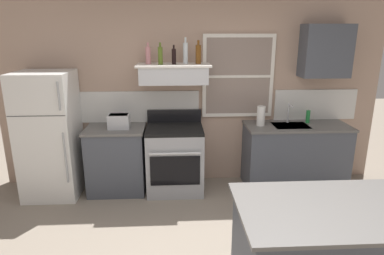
{
  "coord_description": "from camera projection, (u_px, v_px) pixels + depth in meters",
  "views": [
    {
      "loc": [
        -0.25,
        -2.49,
        2.18
      ],
      "look_at": [
        -0.05,
        1.2,
        1.1
      ],
      "focal_mm": 31.48,
      "sensor_mm": 36.0,
      "label": 1
    }
  ],
  "objects": [
    {
      "name": "back_wall",
      "position": [
        194.0,
        90.0,
        4.76
      ],
      "size": [
        5.4,
        0.11,
        2.7
      ],
      "color": "tan",
      "rests_on": "ground_plane"
    },
    {
      "name": "refrigerator",
      "position": [
        50.0,
        135.0,
        4.44
      ],
      "size": [
        0.7,
        0.72,
        1.67
      ],
      "color": "white",
      "rests_on": "ground_plane"
    },
    {
      "name": "counter_left_of_stove",
      "position": [
        117.0,
        159.0,
        4.65
      ],
      "size": [
        0.79,
        0.63,
        0.91
      ],
      "color": "#474C56",
      "rests_on": "ground_plane"
    },
    {
      "name": "toaster",
      "position": [
        119.0,
        121.0,
        4.46
      ],
      "size": [
        0.3,
        0.2,
        0.19
      ],
      "color": "silver",
      "rests_on": "counter_left_of_stove"
    },
    {
      "name": "stove_range",
      "position": [
        175.0,
        158.0,
        4.65
      ],
      "size": [
        0.76,
        0.69,
        1.09
      ],
      "color": "#9EA0A5",
      "rests_on": "ground_plane"
    },
    {
      "name": "range_hood_shelf",
      "position": [
        174.0,
        73.0,
        4.42
      ],
      "size": [
        0.96,
        0.52,
        0.24
      ],
      "color": "silver"
    },
    {
      "name": "bottle_rose_pink",
      "position": [
        148.0,
        55.0,
        4.36
      ],
      "size": [
        0.07,
        0.07,
        0.27
      ],
      "color": "#C67F84",
      "rests_on": "range_hood_shelf"
    },
    {
      "name": "bottle_olive_oil_square",
      "position": [
        160.0,
        55.0,
        4.29
      ],
      "size": [
        0.06,
        0.06,
        0.28
      ],
      "color": "#4C601E",
      "rests_on": "range_hood_shelf"
    },
    {
      "name": "bottle_balsamic_dark",
      "position": [
        174.0,
        56.0,
        4.34
      ],
      "size": [
        0.06,
        0.06,
        0.24
      ],
      "color": "black",
      "rests_on": "range_hood_shelf"
    },
    {
      "name": "bottle_clear_tall",
      "position": [
        185.0,
        53.0,
        4.4
      ],
      "size": [
        0.06,
        0.06,
        0.34
      ],
      "color": "silver",
      "rests_on": "range_hood_shelf"
    },
    {
      "name": "bottle_amber_wine",
      "position": [
        198.0,
        54.0,
        4.39
      ],
      "size": [
        0.07,
        0.07,
        0.3
      ],
      "color": "brown",
      "rests_on": "range_hood_shelf"
    },
    {
      "name": "counter_right_with_sink",
      "position": [
        295.0,
        155.0,
        4.78
      ],
      "size": [
        1.43,
        0.63,
        0.91
      ],
      "color": "#474C56",
      "rests_on": "ground_plane"
    },
    {
      "name": "sink_faucet",
      "position": [
        289.0,
        111.0,
        4.69
      ],
      "size": [
        0.03,
        0.17,
        0.28
      ],
      "color": "silver",
      "rests_on": "counter_right_with_sink"
    },
    {
      "name": "paper_towel_roll",
      "position": [
        261.0,
        116.0,
        4.59
      ],
      "size": [
        0.11,
        0.11,
        0.27
      ],
      "primitive_type": "cylinder",
      "color": "white",
      "rests_on": "counter_right_with_sink"
    },
    {
      "name": "dish_soap_bottle",
      "position": [
        308.0,
        117.0,
        4.73
      ],
      "size": [
        0.06,
        0.06,
        0.18
      ],
      "primitive_type": "cylinder",
      "color": "#268C3F",
      "rests_on": "counter_right_with_sink"
    },
    {
      "name": "upper_cabinet_right",
      "position": [
        326.0,
        51.0,
        4.53
      ],
      "size": [
        0.64,
        0.32,
        0.7
      ],
      "color": "#474C56"
    }
  ]
}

